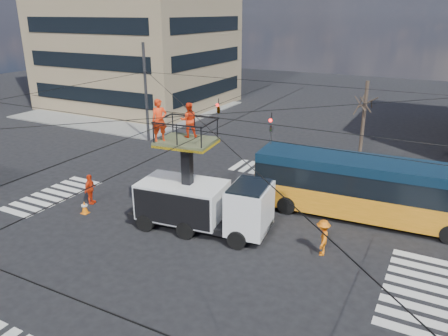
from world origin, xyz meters
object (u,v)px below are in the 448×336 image
Objects in this scene: utility_truck at (203,191)px; city_bus at (374,189)px; traffic_cone at (85,207)px; worker_ground at (90,189)px; flagger at (323,238)px.

utility_truck reaches higher than city_bus.
city_bus is at bearing 25.08° from traffic_cone.
utility_truck is 0.58× the size of city_bus.
worker_ground is at bearing 175.60° from utility_truck.
utility_truck is 7.31m from worker_ground.
worker_ground is (-14.43, -5.34, -0.86)m from city_bus.
flagger is at bearing -109.17° from city_bus.
utility_truck is 6.05m from flagger.
traffic_cone is at bearing -165.89° from worker_ground.
utility_truck is at bearing -102.77° from worker_ground.
traffic_cone is at bearing -94.62° from flagger.
city_bus is 17.11× the size of traffic_cone.
city_bus reaches higher than traffic_cone.
worker_ground is 13.13m from flagger.
utility_truck is at bearing 11.95° from traffic_cone.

